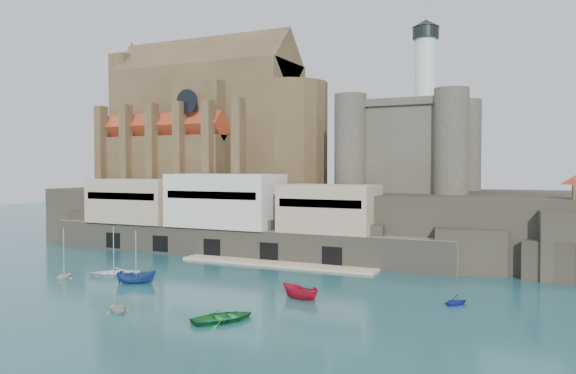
# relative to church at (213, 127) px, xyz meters

# --- Properties ---
(ground) EXTENTS (300.00, 300.00, 0.00)m
(ground) POSITION_rel_church_xyz_m (24.13, -41.85, -22.13)
(ground) COLOR #17464D
(ground) RESTS_ON ground
(promontory) EXTENTS (100.00, 36.00, 10.00)m
(promontory) POSITION_rel_church_xyz_m (23.94, -2.48, -17.20)
(promontory) COLOR black
(promontory) RESTS_ON ground
(quay) EXTENTS (70.00, 12.00, 13.05)m
(quay) POSITION_rel_church_xyz_m (13.94, -18.78, -16.06)
(quay) COLOR #6E6858
(quay) RESTS_ON ground
(church) EXTENTS (47.00, 25.93, 30.51)m
(church) POSITION_rel_church_xyz_m (0.00, 0.00, 0.00)
(church) COLOR #4F3C25
(church) RESTS_ON promontory
(castle_keep) EXTENTS (21.20, 21.20, 29.30)m
(castle_keep) POSITION_rel_church_xyz_m (40.21, -0.78, -3.81)
(castle_keep) COLOR #444035
(castle_keep) RESTS_ON promontory
(boat_1) EXTENTS (2.61, 3.00, 2.97)m
(boat_1) POSITION_rel_church_xyz_m (23.96, -54.23, -22.13)
(boat_1) COLOR beige
(boat_1) RESTS_ON ground
(boat_2) EXTENTS (2.51, 2.49, 4.83)m
(boat_2) POSITION_rel_church_xyz_m (16.41, -42.64, -22.13)
(boat_2) COLOR navy
(boat_2) RESTS_ON ground
(boat_3) EXTENTS (4.28, 3.39, 6.02)m
(boat_3) POSITION_rel_church_xyz_m (34.93, -52.43, -22.13)
(boat_3) COLOR #1E8134
(boat_3) RESTS_ON ground
(boat_4) EXTENTS (2.67, 1.93, 2.80)m
(boat_4) POSITION_rel_church_xyz_m (6.17, -44.24, -22.13)
(boat_4) COLOR white
(boat_4) RESTS_ON ground
(boat_5) EXTENTS (2.25, 2.22, 4.71)m
(boat_5) POSITION_rel_church_xyz_m (37.73, -41.52, -22.13)
(boat_5) COLOR #A61128
(boat_5) RESTS_ON ground
(boat_6) EXTENTS (3.56, 4.73, 6.57)m
(boat_6) POSITION_rel_church_xyz_m (10.85, -40.42, -22.13)
(boat_6) COLOR white
(boat_6) RESTS_ON ground
(boat_7) EXTENTS (2.74, 2.65, 2.75)m
(boat_7) POSITION_rel_church_xyz_m (53.26, -37.21, -22.13)
(boat_7) COLOR #1E29A1
(boat_7) RESTS_ON ground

